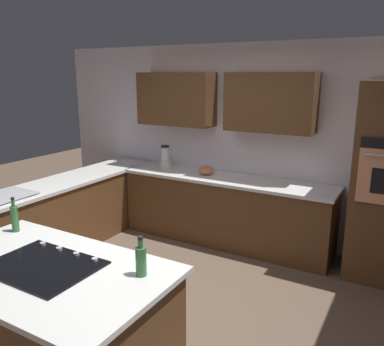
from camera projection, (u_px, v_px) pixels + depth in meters
name	position (u px, v px, depth m)	size (l,w,h in m)	color
ground_plane	(158.00, 306.00, 3.87)	(14.00, 14.00, 0.00)	brown
wall_back	(239.00, 133.00, 5.27)	(6.00, 0.44, 2.60)	silver
lower_cabinets_back	(225.00, 212.00, 5.26)	(2.80, 0.60, 0.86)	brown
countertop_back	(226.00, 179.00, 5.15)	(2.84, 0.64, 0.04)	silver
lower_cabinets_side	(65.00, 216.00, 5.10)	(0.60, 2.90, 0.86)	brown
countertop_side	(63.00, 182.00, 4.99)	(0.64, 2.94, 0.04)	silver
island_base	(49.00, 326.00, 2.87)	(1.74, 0.98, 0.86)	brown
island_top	(43.00, 269.00, 2.76)	(1.82, 1.06, 0.04)	silver
cooktop	(43.00, 265.00, 2.76)	(0.76, 0.56, 0.03)	black
blender	(165.00, 159.00, 5.58)	(0.15, 0.15, 0.34)	beige
mixing_bowl	(206.00, 170.00, 5.29)	(0.22, 0.22, 0.12)	#CC724C
oil_bottle	(15.00, 218.00, 3.35)	(0.06, 0.06, 0.30)	#336B38
second_bottle	(141.00, 260.00, 2.61)	(0.07, 0.07, 0.28)	#336B38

